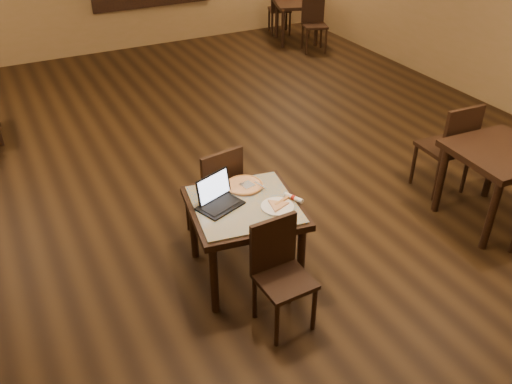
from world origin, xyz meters
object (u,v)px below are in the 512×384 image
laptop (217,197)px  other_table_a_chair_near (314,20)px  other_table_a (297,9)px  other_table_a_chair_far (281,7)px  chair_main_near (279,268)px  chair_main_far (217,189)px  pizza_pan (244,186)px  other_table_c_chair_far (451,144)px  tiled_table (244,214)px  other_table_c (499,163)px

laptop → other_table_a_chair_near: 6.62m
other_table_a → other_table_a_chair_far: other_table_a_chair_far is taller
chair_main_near → chair_main_far: size_ratio=0.93×
chair_main_near → pizza_pan: 0.90m
pizza_pan → other_table_c_chair_far: bearing=-0.6°
other_table_a_chair_far → other_table_c_chair_far: (-1.39, -6.14, 0.04)m
tiled_table → laptop: (-0.20, 0.11, 0.17)m
other_table_a_chair_far → other_table_c_chair_far: size_ratio=0.93×
chair_main_far → other_table_c: size_ratio=1.08×
tiled_table → other_table_a: bearing=64.4°
chair_main_far → other_table_c: (2.58, -1.02, 0.12)m
laptop → other_table_a_chair_near: (4.24, 5.08, -0.27)m
other_table_a → other_table_c_chair_far: size_ratio=0.97×
pizza_pan → other_table_a_chair_far: 7.23m
other_table_c → other_table_c_chair_far: size_ratio=0.87×
tiled_table → laptop: bearing=161.0°
other_table_a → pizza_pan: bearing=-106.2°
other_table_a_chair_far → laptop: bearing=75.1°
laptop → other_table_a_chair_near: size_ratio=0.43×
laptop → chair_main_near: bearing=-95.0°
other_table_a → other_table_a_chair_far: (-0.03, 0.58, -0.08)m
tiled_table → chair_main_far: (0.01, 0.61, -0.09)m
chair_main_near → other_table_c: bearing=2.4°
pizza_pan → other_table_c: (2.48, -0.65, -0.08)m
chair_main_near → other_table_a_chair_near: (4.04, 5.81, 0.03)m
other_table_a_chair_near → other_table_c_chair_far: (-1.45, -4.97, 0.04)m
tiled_table → chair_main_far: chair_main_far is taller
other_table_a_chair_near → other_table_a_chair_far: (-0.06, 1.16, 0.00)m
tiled_table → chair_main_far: size_ratio=1.05×
other_table_a_chair_near → other_table_a: bearing=111.7°
other_table_a → laptop: bearing=-107.7°
tiled_table → pizza_pan: size_ratio=3.08×
chair_main_far → other_table_c_chair_far: size_ratio=0.94×
tiled_table → chair_main_near: bearing=-81.1°
chair_main_far → other_table_c_chair_far: bearing=162.9°
tiled_table → other_table_c_chair_far: 2.60m
other_table_a → other_table_a_chair_near: size_ratio=1.05×
other_table_a_chair_far → other_table_c: bearing=97.3°
other_table_a_chair_near → other_table_c_chair_far: bearing=-87.3°
chair_main_far → other_table_a_chair_far: chair_main_far is taller
tiled_table → other_table_a: size_ratio=1.02×
tiled_table → laptop: laptop is taller
laptop → pizza_pan: laptop is taller
other_table_a_chair_far → other_table_c_chair_far: 6.29m
chair_main_near → other_table_a: (4.01, 6.39, 0.11)m
other_table_a_chair_near → other_table_c: 5.78m
other_table_c_chair_far → tiled_table: bearing=7.9°
other_table_a_chair_near → other_table_a_chair_far: 1.16m
chair_main_far → chair_main_near: bearing=80.9°
other_table_a → chair_main_near: bearing=-103.2°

